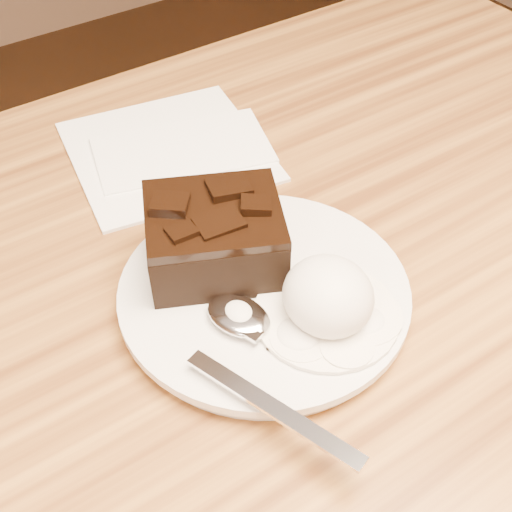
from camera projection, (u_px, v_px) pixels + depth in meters
plate at (264, 296)px, 0.51m from camera, size 0.20×0.20×0.02m
brownie at (215, 240)px, 0.51m from camera, size 0.12×0.11×0.04m
ice_cream_scoop at (328, 296)px, 0.47m from camera, size 0.06×0.06×0.05m
melt_puddle at (326, 315)px, 0.48m from camera, size 0.10×0.10×0.00m
spoon at (239, 317)px, 0.48m from camera, size 0.09×0.19×0.01m
napkin at (167, 150)px, 0.64m from camera, size 0.19×0.19×0.01m
crumb_a at (278, 307)px, 0.49m from camera, size 0.01×0.01×0.00m
crumb_b at (272, 348)px, 0.46m from camera, size 0.01×0.01×0.00m
crumb_c at (264, 293)px, 0.50m from camera, size 0.01×0.01×0.00m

